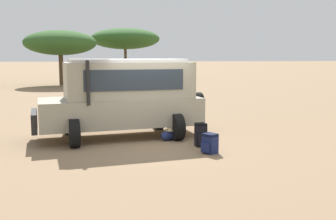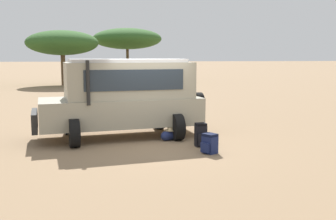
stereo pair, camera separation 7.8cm
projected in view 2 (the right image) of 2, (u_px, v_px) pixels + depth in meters
ground_plane at (155, 143)px, 11.54m from camera, size 320.00×320.00×0.00m
safari_vehicle at (124, 96)px, 12.23m from camera, size 5.47×3.21×2.44m
backpack_beside_front_wheel at (210, 144)px, 10.29m from camera, size 0.47×0.45×0.52m
backpack_cluster_center at (201, 135)px, 11.05m from camera, size 0.32×0.39×0.66m
duffel_bag_low_black_case at (173, 135)px, 11.98m from camera, size 0.78×0.57×0.39m
acacia_tree_left_mid at (62, 43)px, 33.52m from camera, size 6.12×6.04×4.68m
acacia_tree_centre_back at (127, 39)px, 39.98m from camera, size 7.00×6.77×5.30m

